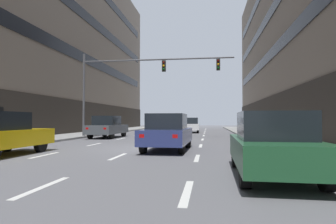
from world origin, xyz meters
name	(u,v)px	position (x,y,z in m)	size (l,w,h in m)	color
ground_plane	(137,149)	(0.00, 0.00, 0.00)	(120.00, 120.00, 0.00)	slate
sidewalk_right	(308,150)	(7.82, 0.00, 0.07)	(3.61, 80.00, 0.14)	gray
lane_stripe_l1_s3	(45,155)	(-3.01, -3.00, 0.00)	(0.16, 2.00, 0.01)	silver
lane_stripe_l1_s4	(95,144)	(-3.01, 2.00, 0.00)	(0.16, 2.00, 0.01)	silver
lane_stripe_l1_s5	(121,139)	(-3.01, 7.00, 0.00)	(0.16, 2.00, 0.01)	silver
lane_stripe_l1_s6	(138,135)	(-3.01, 12.00, 0.00)	(0.16, 2.00, 0.01)	silver
lane_stripe_l1_s7	(149,133)	(-3.01, 17.00, 0.00)	(0.16, 2.00, 0.01)	silver
lane_stripe_l1_s8	(157,131)	(-3.01, 22.00, 0.00)	(0.16, 2.00, 0.01)	silver
lane_stripe_l1_s9	(163,130)	(-3.01, 27.00, 0.00)	(0.16, 2.00, 0.01)	silver
lane_stripe_l1_s10	(168,129)	(-3.01, 32.00, 0.00)	(0.16, 2.00, 0.01)	silver
lane_stripe_l2_s2	(43,187)	(0.00, -8.00, 0.00)	(0.16, 2.00, 0.01)	silver
lane_stripe_l2_s3	(118,156)	(0.00, -3.00, 0.00)	(0.16, 2.00, 0.01)	silver
lane_stripe_l2_s4	(146,145)	(0.00, 2.00, 0.00)	(0.16, 2.00, 0.01)	silver
lane_stripe_l2_s5	(161,139)	(0.00, 7.00, 0.00)	(0.16, 2.00, 0.01)	silver
lane_stripe_l2_s6	(170,135)	(0.00, 12.00, 0.00)	(0.16, 2.00, 0.01)	silver
lane_stripe_l2_s7	(176,133)	(0.00, 17.00, 0.00)	(0.16, 2.00, 0.01)	silver
lane_stripe_l2_s8	(181,131)	(0.00, 22.00, 0.00)	(0.16, 2.00, 0.01)	silver
lane_stripe_l2_s9	(184,130)	(0.00, 27.00, 0.00)	(0.16, 2.00, 0.01)	silver
lane_stripe_l2_s10	(187,129)	(0.00, 32.00, 0.00)	(0.16, 2.00, 0.01)	silver
lane_stripe_l3_s2	(187,192)	(3.01, -8.00, 0.00)	(0.16, 2.00, 0.01)	silver
lane_stripe_l3_s3	(197,158)	(3.01, -3.00, 0.00)	(0.16, 2.00, 0.01)	silver
lane_stripe_l3_s4	(201,146)	(3.01, 2.00, 0.00)	(0.16, 2.00, 0.01)	silver
lane_stripe_l3_s5	(203,139)	(3.01, 7.00, 0.00)	(0.16, 2.00, 0.01)	silver
lane_stripe_l3_s6	(204,136)	(3.01, 12.00, 0.00)	(0.16, 2.00, 0.01)	silver
lane_stripe_l3_s7	(204,133)	(3.01, 17.00, 0.00)	(0.16, 2.00, 0.01)	silver
lane_stripe_l3_s8	(205,131)	(3.01, 22.00, 0.00)	(0.16, 2.00, 0.01)	silver
lane_stripe_l3_s9	(205,130)	(3.01, 27.00, 0.00)	(0.16, 2.00, 0.01)	silver
lane_stripe_l3_s10	(206,129)	(3.01, 32.00, 0.00)	(0.16, 2.00, 0.01)	silver
car_driving_0	(168,132)	(1.57, -0.53, 0.83)	(2.00, 4.54, 1.68)	black
car_driving_1	(108,127)	(-4.40, 7.93, 0.84)	(2.02, 4.61, 1.71)	black
car_driving_3	(191,125)	(1.49, 17.89, 0.81)	(1.95, 4.42, 1.64)	black
taxi_driving_4	(156,123)	(-4.56, 29.75, 0.85)	(2.02, 4.61, 1.90)	black
car_parked_0	(272,145)	(4.97, -6.29, 0.79)	(1.88, 4.30, 1.60)	black
traffic_signal_0	(135,76)	(-2.19, 8.00, 4.84)	(11.86, 0.34, 6.54)	#4C4C51
pedestrian_0	(271,126)	(7.12, 3.98, 1.06)	(0.28, 0.52, 1.60)	#383D59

